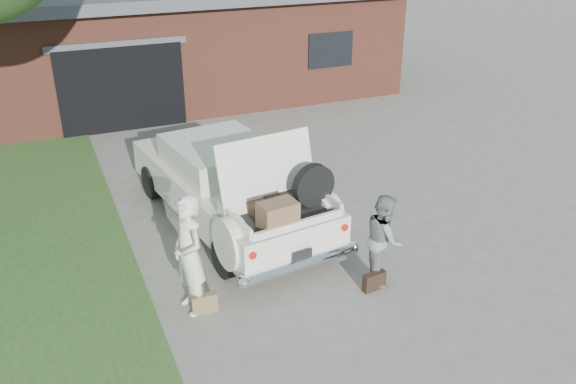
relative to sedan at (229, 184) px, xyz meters
name	(u,v)px	position (x,y,z in m)	size (l,w,h in m)	color
ground	(302,266)	(0.59, -1.99, -0.76)	(90.00, 90.00, 0.00)	gray
house	(181,35)	(1.57, 9.48, 0.91)	(12.80, 7.80, 3.30)	brown
sedan	(229,184)	(0.00, 0.00, 0.00)	(2.68, 5.41, 2.12)	silver
woman_left	(189,255)	(-1.38, -2.41, 0.15)	(0.67, 0.44, 1.83)	silver
woman_right	(384,238)	(1.59, -2.82, -0.03)	(0.72, 0.56, 1.47)	slate
suitcase_left	(204,303)	(-1.25, -2.56, -0.62)	(0.38, 0.12, 0.30)	olive
suitcase_right	(374,281)	(1.33, -3.04, -0.62)	(0.38, 0.12, 0.29)	black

